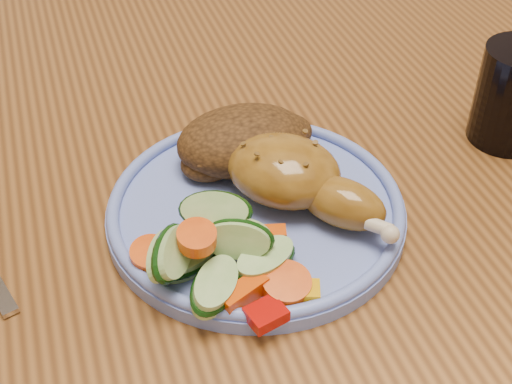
# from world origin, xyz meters

# --- Properties ---
(dining_table) EXTENTS (0.90, 1.40, 0.75)m
(dining_table) POSITION_xyz_m (0.00, 0.00, 0.67)
(dining_table) COLOR brown
(dining_table) RESTS_ON ground
(chair_far) EXTENTS (0.42, 0.42, 0.91)m
(chair_far) POSITION_xyz_m (0.00, 0.63, 0.49)
(chair_far) COLOR #4C2D16
(chair_far) RESTS_ON ground
(plate) EXTENTS (0.23, 0.23, 0.01)m
(plate) POSITION_xyz_m (-0.10, -0.09, 0.76)
(plate) COLOR #6980DC
(plate) RESTS_ON dining_table
(plate_rim) EXTENTS (0.23, 0.23, 0.01)m
(plate_rim) POSITION_xyz_m (-0.10, -0.09, 0.77)
(plate_rim) COLOR #6980DC
(plate_rim) RESTS_ON plate
(chicken_leg) EXTENTS (0.13, 0.15, 0.05)m
(chicken_leg) POSITION_xyz_m (-0.07, -0.09, 0.78)
(chicken_leg) COLOR #90621E
(chicken_leg) RESTS_ON plate
(rice_pilaf) EXTENTS (0.12, 0.08, 0.05)m
(rice_pilaf) POSITION_xyz_m (-0.09, -0.03, 0.78)
(rice_pilaf) COLOR #4C2E13
(rice_pilaf) RESTS_ON plate
(vegetable_pile) EXTENTS (0.12, 0.12, 0.06)m
(vegetable_pile) POSITION_xyz_m (-0.15, -0.14, 0.78)
(vegetable_pile) COLOR #A50A05
(vegetable_pile) RESTS_ON plate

